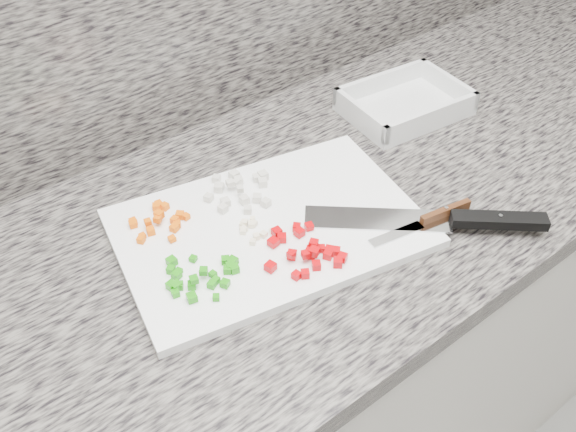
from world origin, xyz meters
TOP-DOWN VIEW (x-y plane):
  - cabinet at (0.00, 1.44)m, footprint 3.92×0.62m
  - countertop at (0.00, 1.44)m, footprint 3.96×0.64m
  - cutting_board at (0.03, 1.42)m, footprint 0.50×0.38m
  - carrot_pile at (-0.10, 1.52)m, footprint 0.09×0.09m
  - onion_pile at (0.03, 1.51)m, footprint 0.12×0.11m
  - green_pepper_pile at (-0.12, 1.39)m, footprint 0.11×0.11m
  - red_pepper_pile at (0.03, 1.33)m, footprint 0.11×0.12m
  - garlic_pile at (-0.00, 1.42)m, footprint 0.05×0.05m
  - chef_knife at (0.25, 1.25)m, footprint 0.30×0.27m
  - paring_knife at (0.23, 1.27)m, footprint 0.18×0.05m
  - tray at (0.43, 1.53)m, footprint 0.24×0.18m

SIDE VIEW (x-z plane):
  - cabinet at x=0.00m, z-range 0.00..0.86m
  - countertop at x=0.00m, z-range 0.86..0.90m
  - cutting_board at x=0.03m, z-range 0.90..0.92m
  - tray at x=0.43m, z-range 0.89..0.94m
  - garlic_pile at x=0.00m, z-range 0.91..0.92m
  - chef_knife at x=0.25m, z-range 0.91..0.93m
  - paring_knife at x=0.23m, z-range 0.91..0.93m
  - green_pepper_pile at x=-0.12m, z-range 0.91..0.93m
  - carrot_pile at x=-0.10m, z-range 0.91..0.93m
  - onion_pile at x=0.03m, z-range 0.91..0.93m
  - red_pepper_pile at x=0.03m, z-range 0.91..0.93m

